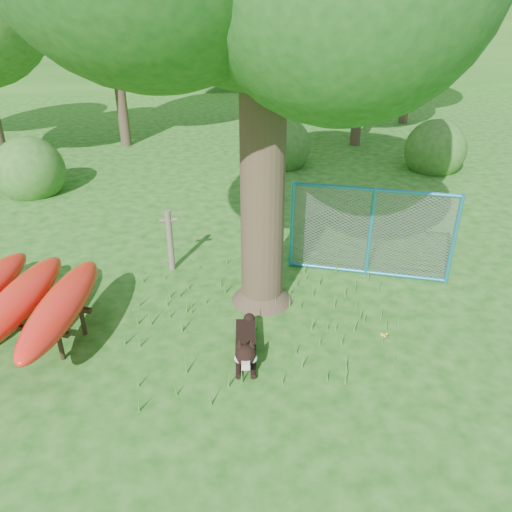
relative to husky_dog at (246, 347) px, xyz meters
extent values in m
plane|color=#185010|center=(0.12, 0.08, -0.20)|extent=(80.00, 80.00, 0.00)
cylinder|color=#382B1E|center=(0.45, 1.53, 2.55)|extent=(0.80, 0.80, 5.49)
cone|color=#382B1E|center=(0.45, 1.53, 0.07)|extent=(1.20, 1.20, 0.55)
cylinder|color=#382B1E|center=(1.10, 1.63, 3.31)|extent=(1.46, 0.91, 1.17)
cylinder|color=#382B1E|center=(-0.12, 1.67, 3.75)|extent=(1.26, 0.64, 1.12)
cylinder|color=brown|center=(-1.12, 2.84, 0.41)|extent=(0.12, 0.12, 1.22)
cylinder|color=brown|center=(-1.12, 2.84, 0.83)|extent=(0.33, 0.08, 0.07)
cylinder|color=black|center=(-2.66, 0.32, 0.02)|extent=(0.09, 0.09, 0.44)
cylinder|color=black|center=(-2.45, 0.91, 0.02)|extent=(0.09, 0.09, 0.44)
cube|color=black|center=(-3.53, 1.30, 0.26)|extent=(2.52, 0.99, 0.07)
ellipsoid|color=red|center=(-3.30, 0.89, 0.51)|extent=(1.17, 2.73, 0.43)
ellipsoid|color=red|center=(-2.64, 0.65, 0.51)|extent=(1.08, 2.73, 0.43)
cube|color=black|center=(0.02, 0.19, -0.07)|extent=(0.38, 0.83, 0.27)
cube|color=silver|center=(-0.02, -0.15, -0.08)|extent=(0.27, 0.19, 0.25)
sphere|color=black|center=(-0.04, -0.35, 0.14)|extent=(0.30, 0.30, 0.30)
cube|color=silver|center=(-0.06, -0.49, 0.09)|extent=(0.13, 0.17, 0.10)
sphere|color=silver|center=(-0.13, -0.36, 0.09)|extent=(0.14, 0.14, 0.14)
sphere|color=silver|center=(0.05, -0.38, 0.09)|extent=(0.14, 0.14, 0.14)
cone|color=black|center=(-0.12, -0.30, 0.30)|extent=(0.14, 0.15, 0.14)
cone|color=black|center=(0.04, -0.31, 0.30)|extent=(0.11, 0.13, 0.14)
cylinder|color=black|center=(-0.14, -0.31, -0.14)|extent=(0.12, 0.35, 0.08)
cylinder|color=black|center=(0.06, -0.33, -0.14)|extent=(0.12, 0.35, 0.08)
sphere|color=black|center=(0.12, 0.62, 0.05)|extent=(0.18, 0.18, 0.18)
torus|color=blue|center=(-0.03, -0.26, 0.07)|extent=(0.29, 0.11, 0.29)
cylinder|color=teal|center=(1.18, 2.66, 0.67)|extent=(0.10, 0.10, 1.74)
cylinder|color=teal|center=(2.54, 2.16, 0.67)|extent=(0.10, 0.10, 1.74)
cylinder|color=teal|center=(3.90, 1.65, 0.67)|extent=(0.10, 0.10, 1.74)
cylinder|color=teal|center=(2.54, 2.16, 1.50)|extent=(2.75, 1.08, 0.07)
cylinder|color=teal|center=(2.54, 2.16, -0.15)|extent=(2.75, 1.08, 0.07)
plane|color=gray|center=(2.54, 2.16, 0.67)|extent=(2.72, 1.02, 2.91)
cylinder|color=#3F802A|center=(2.08, -0.01, -0.09)|extent=(0.02, 0.02, 0.22)
sphere|color=yellow|center=(2.08, -0.01, 0.02)|extent=(0.04, 0.04, 0.04)
sphere|color=yellow|center=(2.13, -0.01, 0.03)|extent=(0.04, 0.04, 0.04)
sphere|color=yellow|center=(2.06, 0.03, 0.01)|extent=(0.04, 0.04, 0.04)
sphere|color=yellow|center=(2.08, -0.05, 0.02)|extent=(0.04, 0.04, 0.04)
sphere|color=yellow|center=(2.05, -0.03, 0.03)|extent=(0.04, 0.04, 0.04)
cylinder|color=#382B1E|center=(-2.88, 12.08, 2.42)|extent=(0.36, 0.36, 5.25)
cylinder|color=#382B1E|center=(1.62, 13.08, 1.72)|extent=(0.36, 0.36, 3.85)
sphere|color=#285C1D|center=(1.62, 13.08, 3.92)|extent=(4.00, 4.00, 4.00)
cylinder|color=#382B1E|center=(5.12, 11.08, 2.18)|extent=(0.36, 0.36, 4.76)
cylinder|color=#382B1E|center=(8.12, 14.08, 2.25)|extent=(0.36, 0.36, 4.90)
sphere|color=#285C1D|center=(-4.88, 7.58, -0.20)|extent=(1.80, 1.80, 1.80)
sphere|color=#285C1D|center=(6.62, 8.08, -0.20)|extent=(1.80, 1.80, 1.80)
sphere|color=#285C1D|center=(2.12, 9.08, -0.20)|extent=(1.80, 1.80, 1.80)
cube|color=#285C1D|center=(0.12, 28.08, 2.80)|extent=(80.00, 12.00, 6.00)
camera|label=1|loc=(-0.61, -5.76, 4.55)|focal=35.00mm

